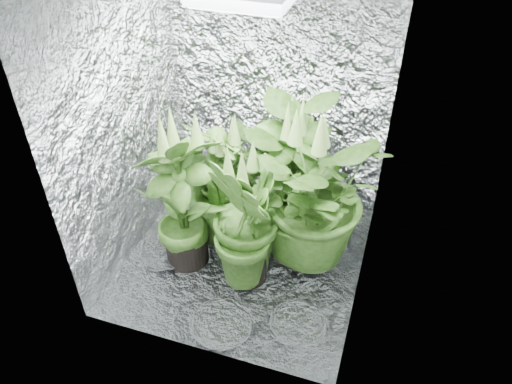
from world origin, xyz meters
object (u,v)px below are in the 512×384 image
at_px(plant_e, 308,195).
at_px(plant_g, 247,221).
at_px(plant_d, 220,183).
at_px(circulation_fan, 346,204).
at_px(plant_b, 293,176).
at_px(plant_a, 231,174).
at_px(plant_c, 289,168).
at_px(plant_f, 182,200).

relative_size(plant_e, plant_g, 1.10).
height_order(plant_d, circulation_fan, plant_d).
bearing_deg(plant_b, plant_d, -156.87).
xyz_separation_m(plant_a, plant_g, (0.32, -0.57, 0.10)).
bearing_deg(plant_e, plant_c, 117.49).
bearing_deg(plant_d, circulation_fan, 27.31).
relative_size(plant_a, plant_e, 0.72).
distance_m(plant_a, plant_c, 0.44).
bearing_deg(circulation_fan, plant_d, -141.23).
relative_size(plant_b, plant_f, 0.94).
relative_size(plant_b, circulation_fan, 2.99).
height_order(plant_a, plant_f, plant_f).
bearing_deg(plant_f, plant_c, 55.45).
bearing_deg(circulation_fan, plant_a, -154.22).
relative_size(plant_d, plant_g, 0.94).
bearing_deg(plant_f, plant_d, 67.55).
xyz_separation_m(plant_a, plant_d, (-0.00, -0.22, 0.07)).
relative_size(plant_b, plant_g, 1.02).
distance_m(plant_a, circulation_fan, 0.91).
bearing_deg(plant_c, plant_e, -62.51).
distance_m(plant_a, plant_f, 0.58).
bearing_deg(plant_e, plant_g, -136.27).
height_order(plant_f, circulation_fan, plant_f).
bearing_deg(plant_a, plant_e, -23.09).
relative_size(plant_e, plant_f, 1.02).
relative_size(plant_a, plant_f, 0.73).
xyz_separation_m(plant_b, plant_g, (-0.15, -0.55, 0.00)).
bearing_deg(plant_c, circulation_fan, 0.78).
relative_size(plant_a, plant_g, 0.80).
xyz_separation_m(plant_b, plant_c, (-0.09, 0.23, -0.10)).
xyz_separation_m(plant_d, plant_g, (0.32, -0.35, 0.03)).
relative_size(plant_c, plant_g, 0.82).
xyz_separation_m(plant_d, plant_f, (-0.13, -0.33, 0.07)).
distance_m(plant_a, plant_d, 0.23).
bearing_deg(plant_c, plant_d, -131.85).
bearing_deg(plant_g, plant_b, 74.53).
distance_m(plant_a, plant_b, 0.48).
distance_m(plant_c, plant_e, 0.57).
bearing_deg(plant_b, plant_g, -105.47).
xyz_separation_m(plant_f, circulation_fan, (0.98, 0.76, -0.38)).
relative_size(plant_b, plant_c, 1.23).
bearing_deg(plant_a, circulation_fan, 14.32).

